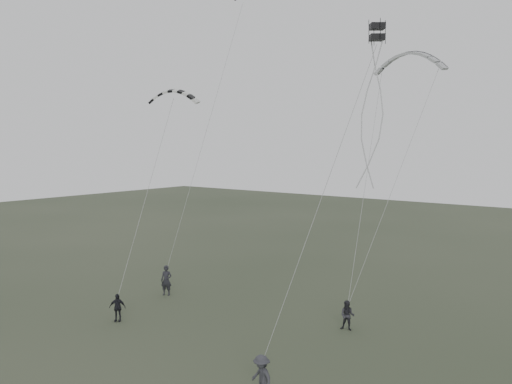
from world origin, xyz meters
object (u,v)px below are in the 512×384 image
Objects in this scene: flyer_center at (117,307)px; kite_box at (377,32)px; flyer_right at (347,315)px; flyer_far at (262,378)px; flyer_left at (166,280)px; kite_pale_large at (410,53)px; kite_striped at (173,91)px.

kite_box reaches higher than flyer_center.
flyer_far is (0.76, -8.67, 0.10)m from flyer_right.
flyer_left reaches higher than flyer_right.
kite_pale_large reaches higher than flyer_right.
flyer_left is 12.45m from flyer_right.
kite_pale_large is at bearing 16.22° from flyer_center.
flyer_right is 16.97m from kite_pale_large.
flyer_far reaches higher than flyer_center.
kite_pale_large reaches higher than kite_striped.
flyer_right is at bearing 114.35° from flyer_far.
kite_pale_large is (-0.07, 8.21, 14.86)m from flyer_right.
kite_box is (14.88, -2.72, 1.15)m from kite_striped.
flyer_center is 11.81m from flyer_far.
flyer_far is 14.53m from kite_box.
flyer_left is 2.86× the size of kite_box.
flyer_center is at bearing -170.94° from flyer_far.
flyer_far is (11.62, -2.10, 0.12)m from flyer_center.
kite_striped is (-12.59, 7.53, 12.37)m from flyer_far.
kite_box reaches higher than flyer_far.
flyer_center is 0.49× the size of kite_striped.
flyer_left is 21.47m from kite_pale_large.
flyer_center is at bearing 155.10° from kite_box.
flyer_left is at bearing -177.16° from kite_striped.
flyer_right is at bearing -28.91° from kite_striped.
kite_pale_large is at bearing 68.61° from kite_box.
kite_pale_large is at bearing 4.08° from kite_striped.
kite_box is (3.12, -12.07, -1.24)m from kite_pale_large.
kite_pale_large is 12.53m from kite_box.
flyer_center is 2.27× the size of kite_box.
kite_striped is at bearing 62.48° from flyer_center.
flyer_right is 0.50× the size of kite_striped.
kite_striped reaches higher than flyer_right.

